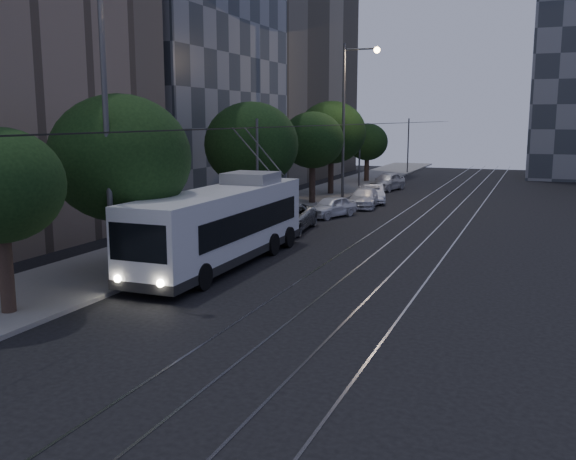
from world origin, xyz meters
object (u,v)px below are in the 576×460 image
(car_white_c, at_px, (373,194))
(streetlamp_near, at_px, (116,106))
(pickup_silver, at_px, (285,218))
(trolleybus, at_px, (223,225))
(streetlamp_far, at_px, (349,108))
(car_white_b, at_px, (364,198))
(car_white_a, at_px, (331,207))
(car_white_d, at_px, (387,181))

(car_white_c, bearing_deg, streetlamp_near, -114.43)
(pickup_silver, relative_size, streetlamp_near, 0.51)
(trolleybus, xyz_separation_m, streetlamp_far, (-1.13, 22.22, 5.06))
(trolleybus, xyz_separation_m, car_white_c, (0.93, 21.64, -1.03))
(pickup_silver, distance_m, streetlamp_near, 14.46)
(car_white_b, bearing_deg, pickup_silver, -103.56)
(trolleybus, bearing_deg, streetlamp_near, -105.88)
(trolleybus, bearing_deg, car_white_b, 86.67)
(car_white_c, height_order, streetlamp_near, streetlamp_near)
(car_white_a, bearing_deg, car_white_c, 105.41)
(car_white_b, xyz_separation_m, car_white_d, (-0.91, 10.93, 0.10))
(trolleybus, xyz_separation_m, streetlamp_near, (-1.38, -5.00, 4.74))
(car_white_b, height_order, streetlamp_far, streetlamp_far)
(trolleybus, height_order, streetlamp_near, streetlamp_near)
(car_white_d, bearing_deg, streetlamp_far, -87.39)
(car_white_b, relative_size, streetlamp_far, 0.40)
(car_white_a, distance_m, car_white_d, 15.93)
(trolleybus, height_order, pickup_silver, trolleybus)
(car_white_b, xyz_separation_m, streetlamp_near, (-2.31, -24.07, 5.76))
(pickup_silver, xyz_separation_m, streetlamp_near, (-0.81, -13.28, 5.66))
(car_white_a, relative_size, car_white_b, 0.84)
(trolleybus, xyz_separation_m, car_white_a, (0.18, 14.06, -1.03))
(car_white_b, relative_size, car_white_d, 1.02)
(pickup_silver, distance_m, car_white_c, 13.45)
(car_white_d, height_order, streetlamp_far, streetlamp_far)
(car_white_b, distance_m, streetlamp_far, 7.16)
(car_white_c, relative_size, streetlamp_far, 0.35)
(car_white_a, relative_size, streetlamp_far, 0.33)
(car_white_c, relative_size, streetlamp_near, 0.36)
(pickup_silver, relative_size, streetlamp_far, 0.48)
(car_white_c, height_order, streetlamp_far, streetlamp_far)
(pickup_silver, distance_m, car_white_b, 10.89)
(car_white_d, bearing_deg, car_white_c, -72.75)
(pickup_silver, xyz_separation_m, streetlamp_far, (-0.57, 13.95, 5.98))
(trolleybus, bearing_deg, car_white_a, 88.76)
(trolleybus, relative_size, streetlamp_near, 1.14)
(car_white_c, xyz_separation_m, car_white_d, (-0.90, 8.35, 0.11))
(car_white_a, relative_size, streetlamp_near, 0.35)
(streetlamp_far, bearing_deg, pickup_silver, -87.66)
(car_white_a, bearing_deg, pickup_silver, -76.24)
(car_white_b, bearing_deg, trolleybus, -98.47)
(pickup_silver, height_order, car_white_d, pickup_silver)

